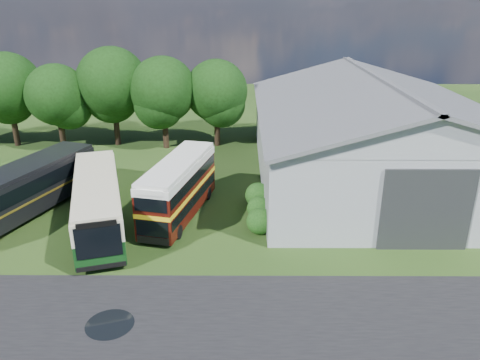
{
  "coord_description": "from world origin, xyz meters",
  "views": [
    {
      "loc": [
        4.48,
        -20.28,
        13.83
      ],
      "look_at": [
        4.35,
        8.0,
        2.75
      ],
      "focal_mm": 35.0,
      "sensor_mm": 36.0,
      "label": 1
    }
  ],
  "objects_px": {
    "bus_green_single": "(98,202)",
    "bus_dark_single": "(22,190)",
    "bus_maroon_double": "(179,189)",
    "storage_shed": "(374,127)"
  },
  "relations": [
    {
      "from": "bus_green_single",
      "to": "bus_dark_single",
      "type": "height_order",
      "value": "bus_dark_single"
    },
    {
      "from": "bus_maroon_double",
      "to": "bus_dark_single",
      "type": "distance_m",
      "value": 10.52
    },
    {
      "from": "bus_green_single",
      "to": "bus_dark_single",
      "type": "distance_m",
      "value": 5.81
    },
    {
      "from": "storage_shed",
      "to": "bus_green_single",
      "type": "distance_m",
      "value": 21.87
    },
    {
      "from": "storage_shed",
      "to": "bus_maroon_double",
      "type": "distance_m",
      "value": 16.71
    },
    {
      "from": "bus_maroon_double",
      "to": "bus_dark_single",
      "type": "height_order",
      "value": "bus_maroon_double"
    },
    {
      "from": "bus_green_single",
      "to": "bus_dark_single",
      "type": "xyz_separation_m",
      "value": [
        -5.56,
        1.71,
        0.07
      ]
    },
    {
      "from": "storage_shed",
      "to": "bus_green_single",
      "type": "xyz_separation_m",
      "value": [
        -19.68,
        -9.23,
        -2.43
      ]
    },
    {
      "from": "storage_shed",
      "to": "bus_dark_single",
      "type": "xyz_separation_m",
      "value": [
        -25.23,
        -7.52,
        -2.36
      ]
    },
    {
      "from": "storage_shed",
      "to": "bus_green_single",
      "type": "height_order",
      "value": "storage_shed"
    }
  ]
}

